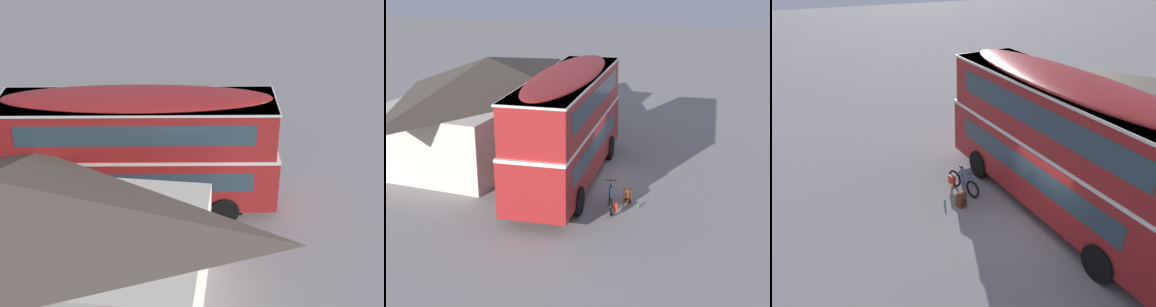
{
  "view_description": "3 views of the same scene",
  "coord_description": "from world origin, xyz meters",
  "views": [
    {
      "loc": [
        -3.87,
        19.57,
        13.08
      ],
      "look_at": [
        -2.65,
        -0.08,
        1.75
      ],
      "focal_mm": 53.54,
      "sensor_mm": 36.0,
      "label": 1
    },
    {
      "loc": [
        -21.93,
        -6.14,
        9.01
      ],
      "look_at": [
        -1.81,
        0.29,
        1.68
      ],
      "focal_mm": 52.45,
      "sensor_mm": 36.0,
      "label": 2
    },
    {
      "loc": [
        8.46,
        -6.67,
        8.16
      ],
      "look_at": [
        -2.94,
        -1.43,
        1.67
      ],
      "focal_mm": 37.05,
      "sensor_mm": 36.0,
      "label": 3
    }
  ],
  "objects": [
    {
      "name": "backpack_on_ground",
      "position": [
        -2.2,
        -1.87,
        0.3
      ],
      "size": [
        0.36,
        0.36,
        0.58
      ],
      "color": "#592D19",
      "rests_on": "ground"
    },
    {
      "name": "water_bottle_green_metal",
      "position": [
        -2.55,
        -2.37,
        0.1
      ],
      "size": [
        0.07,
        0.07,
        0.22
      ],
      "color": "green",
      "rests_on": "ground"
    },
    {
      "name": "ground_plane",
      "position": [
        0.0,
        0.0,
        0.0
      ],
      "size": [
        120.0,
        120.0,
        0.0
      ],
      "primitive_type": "plane",
      "color": "gray"
    },
    {
      "name": "touring_bicycle",
      "position": [
        -3.09,
        -1.44,
        0.37
      ],
      "size": [
        1.66,
        0.75,
        1.03
      ],
      "color": "black",
      "rests_on": "ground"
    },
    {
      "name": "double_decker_bus",
      "position": [
        -0.72,
        1.07,
        2.64
      ],
      "size": [
        10.48,
        3.26,
        4.79
      ],
      "color": "black",
      "rests_on": "ground"
    }
  ]
}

